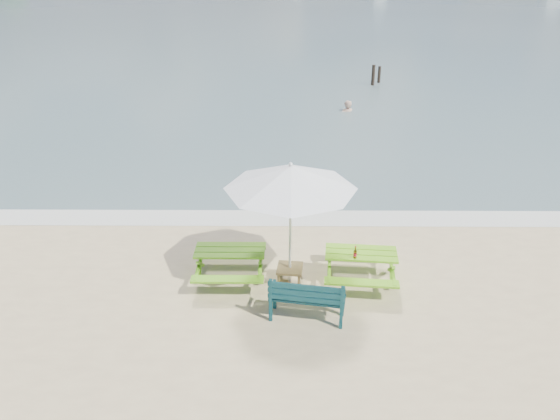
{
  "coord_description": "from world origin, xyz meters",
  "views": [
    {
      "loc": [
        -0.17,
        -7.81,
        6.17
      ],
      "look_at": [
        -0.25,
        3.0,
        1.0
      ],
      "focal_mm": 35.0,
      "sensor_mm": 36.0,
      "label": 1
    }
  ],
  "objects_px": {
    "side_table": "(290,274)",
    "patio_umbrella": "(291,177)",
    "swimmer": "(346,121)",
    "beer_bottle": "(355,254)",
    "picnic_table_left": "(231,264)",
    "picnic_table_right": "(360,267)",
    "park_bench": "(307,306)"
  },
  "relations": [
    {
      "from": "beer_bottle",
      "to": "swimmer",
      "type": "bearing_deg",
      "value": 84.58
    },
    {
      "from": "park_bench",
      "to": "picnic_table_left",
      "type": "bearing_deg",
      "value": 138.62
    },
    {
      "from": "picnic_table_left",
      "to": "picnic_table_right",
      "type": "relative_size",
      "value": 0.92
    },
    {
      "from": "picnic_table_right",
      "to": "swimmer",
      "type": "xyz_separation_m",
      "value": [
        1.11,
        13.12,
        -0.76
      ]
    },
    {
      "from": "swimmer",
      "to": "park_bench",
      "type": "bearing_deg",
      "value": -98.86
    },
    {
      "from": "beer_bottle",
      "to": "swimmer",
      "type": "relative_size",
      "value": 0.15
    },
    {
      "from": "side_table",
      "to": "patio_umbrella",
      "type": "bearing_deg",
      "value": 90.0
    },
    {
      "from": "park_bench",
      "to": "side_table",
      "type": "distance_m",
      "value": 1.27
    },
    {
      "from": "picnic_table_right",
      "to": "patio_umbrella",
      "type": "height_order",
      "value": "patio_umbrella"
    },
    {
      "from": "side_table",
      "to": "park_bench",
      "type": "bearing_deg",
      "value": -76.07
    },
    {
      "from": "picnic_table_right",
      "to": "side_table",
      "type": "distance_m",
      "value": 1.44
    },
    {
      "from": "swimmer",
      "to": "beer_bottle",
      "type": "bearing_deg",
      "value": -95.42
    },
    {
      "from": "beer_bottle",
      "to": "picnic_table_left",
      "type": "bearing_deg",
      "value": 172.6
    },
    {
      "from": "picnic_table_right",
      "to": "swimmer",
      "type": "height_order",
      "value": "picnic_table_right"
    },
    {
      "from": "side_table",
      "to": "patio_umbrella",
      "type": "relative_size",
      "value": 0.2
    },
    {
      "from": "park_bench",
      "to": "swimmer",
      "type": "bearing_deg",
      "value": 81.14
    },
    {
      "from": "picnic_table_right",
      "to": "patio_umbrella",
      "type": "distance_m",
      "value": 2.44
    },
    {
      "from": "park_bench",
      "to": "side_table",
      "type": "bearing_deg",
      "value": 103.93
    },
    {
      "from": "park_bench",
      "to": "swimmer",
      "type": "relative_size",
      "value": 0.82
    },
    {
      "from": "side_table",
      "to": "picnic_table_right",
      "type": "bearing_deg",
      "value": 0.48
    },
    {
      "from": "patio_umbrella",
      "to": "beer_bottle",
      "type": "distance_m",
      "value": 2.01
    },
    {
      "from": "beer_bottle",
      "to": "picnic_table_right",
      "type": "bearing_deg",
      "value": 55.37
    },
    {
      "from": "side_table",
      "to": "beer_bottle",
      "type": "xyz_separation_m",
      "value": [
        1.28,
        -0.21,
        0.6
      ]
    },
    {
      "from": "picnic_table_left",
      "to": "beer_bottle",
      "type": "xyz_separation_m",
      "value": [
        2.5,
        -0.32,
        0.44
      ]
    },
    {
      "from": "picnic_table_left",
      "to": "park_bench",
      "type": "bearing_deg",
      "value": -41.38
    },
    {
      "from": "picnic_table_left",
      "to": "picnic_table_right",
      "type": "bearing_deg",
      "value": -2.16
    },
    {
      "from": "picnic_table_left",
      "to": "swimmer",
      "type": "bearing_deg",
      "value": 73.88
    },
    {
      "from": "picnic_table_left",
      "to": "beer_bottle",
      "type": "bearing_deg",
      "value": -7.4
    },
    {
      "from": "picnic_table_left",
      "to": "swimmer",
      "type": "height_order",
      "value": "picnic_table_left"
    },
    {
      "from": "beer_bottle",
      "to": "patio_umbrella",
      "type": "bearing_deg",
      "value": 170.56
    },
    {
      "from": "side_table",
      "to": "swimmer",
      "type": "relative_size",
      "value": 0.32
    },
    {
      "from": "picnic_table_left",
      "to": "beer_bottle",
      "type": "height_order",
      "value": "beer_bottle"
    }
  ]
}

